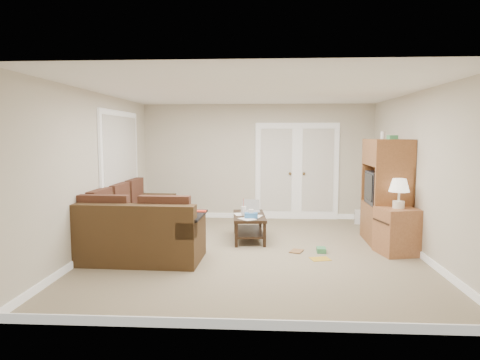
# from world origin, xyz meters

# --- Properties ---
(floor) EXTENTS (5.50, 5.50, 0.00)m
(floor) POSITION_xyz_m (0.00, 0.00, 0.00)
(floor) COLOR gray
(floor) RESTS_ON ground
(ceiling) EXTENTS (5.00, 5.50, 0.02)m
(ceiling) POSITION_xyz_m (0.00, 0.00, 2.50)
(ceiling) COLOR white
(ceiling) RESTS_ON wall_back
(wall_left) EXTENTS (0.02, 5.50, 2.50)m
(wall_left) POSITION_xyz_m (-2.50, 0.00, 1.25)
(wall_left) COLOR beige
(wall_left) RESTS_ON floor
(wall_right) EXTENTS (0.02, 5.50, 2.50)m
(wall_right) POSITION_xyz_m (2.50, 0.00, 1.25)
(wall_right) COLOR beige
(wall_right) RESTS_ON floor
(wall_back) EXTENTS (5.00, 0.02, 2.50)m
(wall_back) POSITION_xyz_m (0.00, 2.75, 1.25)
(wall_back) COLOR beige
(wall_back) RESTS_ON floor
(wall_front) EXTENTS (5.00, 0.02, 2.50)m
(wall_front) POSITION_xyz_m (0.00, -2.75, 1.25)
(wall_front) COLOR beige
(wall_front) RESTS_ON floor
(baseboards) EXTENTS (5.00, 5.50, 0.10)m
(baseboards) POSITION_xyz_m (0.00, 0.00, 0.05)
(baseboards) COLOR white
(baseboards) RESTS_ON floor
(french_doors) EXTENTS (1.80, 0.05, 2.13)m
(french_doors) POSITION_xyz_m (0.85, 2.71, 1.04)
(french_doors) COLOR white
(french_doors) RESTS_ON floor
(window_left) EXTENTS (0.05, 1.92, 1.42)m
(window_left) POSITION_xyz_m (-2.46, 1.00, 1.55)
(window_left) COLOR white
(window_left) RESTS_ON wall_left
(sectional_sofa) EXTENTS (1.94, 2.92, 0.88)m
(sectional_sofa) POSITION_xyz_m (-1.95, 0.10, 0.35)
(sectional_sofa) COLOR #48321C
(sectional_sofa) RESTS_ON floor
(coffee_table) EXTENTS (0.63, 1.12, 0.74)m
(coffee_table) POSITION_xyz_m (-0.11, 0.76, 0.24)
(coffee_table) COLOR black
(coffee_table) RESTS_ON floor
(tv_armoire) EXTENTS (0.63, 1.12, 1.89)m
(tv_armoire) POSITION_xyz_m (2.20, 0.68, 0.89)
(tv_armoire) COLOR brown
(tv_armoire) RESTS_ON floor
(side_cabinet) EXTENTS (0.66, 0.66, 1.17)m
(side_cabinet) POSITION_xyz_m (2.20, -0.02, 0.42)
(side_cabinet) COLOR #9F623A
(side_cabinet) RESTS_ON floor
(space_heater) EXTENTS (0.14, 0.12, 0.29)m
(space_heater) POSITION_xyz_m (2.08, 2.23, 0.15)
(space_heater) COLOR white
(space_heater) RESTS_ON floor
(floor_magazine) EXTENTS (0.33, 0.28, 0.01)m
(floor_magazine) POSITION_xyz_m (0.98, -0.37, 0.00)
(floor_magazine) COLOR gold
(floor_magazine) RESTS_ON floor
(floor_greenbox) EXTENTS (0.15, 0.19, 0.07)m
(floor_greenbox) POSITION_xyz_m (1.04, 0.00, 0.04)
(floor_greenbox) COLOR #3F8C54
(floor_greenbox) RESTS_ON floor
(floor_book) EXTENTS (0.25, 0.29, 0.02)m
(floor_book) POSITION_xyz_m (0.58, 0.04, 0.01)
(floor_book) COLOR brown
(floor_book) RESTS_ON floor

